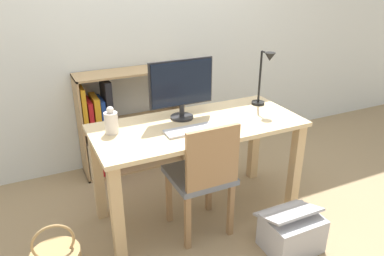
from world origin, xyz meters
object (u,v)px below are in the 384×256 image
(desk_lamp, at_px, (265,74))
(keyboard, at_px, (191,130))
(monitor, at_px, (181,86))
(chair, at_px, (203,175))
(storage_box, at_px, (291,231))
(bookshelf, at_px, (113,125))
(vase, at_px, (111,122))

(desk_lamp, bearing_deg, keyboard, -165.09)
(monitor, relative_size, chair, 0.55)
(chair, xyz_separation_m, storage_box, (0.46, -0.39, -0.34))
(monitor, distance_m, storage_box, 1.22)
(chair, distance_m, bookshelf, 1.17)
(bookshelf, distance_m, storage_box, 1.73)
(keyboard, bearing_deg, chair, -77.44)
(chair, xyz_separation_m, bookshelf, (-0.32, 1.12, -0.03))
(chair, bearing_deg, vase, 137.87)
(storage_box, bearing_deg, bookshelf, 117.07)
(vase, distance_m, desk_lamp, 1.18)
(storage_box, bearing_deg, keyboard, 133.10)
(desk_lamp, bearing_deg, chair, -154.94)
(bookshelf, xyz_separation_m, storage_box, (0.77, -1.52, -0.31))
(monitor, distance_m, chair, 0.62)
(chair, height_order, storage_box, chair)
(keyboard, height_order, desk_lamp, desk_lamp)
(bookshelf, relative_size, storage_box, 2.48)
(vase, distance_m, chair, 0.69)
(vase, xyz_separation_m, desk_lamp, (1.16, -0.01, 0.18))
(vase, xyz_separation_m, storage_box, (0.96, -0.71, -0.69))
(keyboard, distance_m, desk_lamp, 0.76)
(keyboard, relative_size, chair, 0.42)
(monitor, bearing_deg, vase, -175.84)
(chair, relative_size, storage_box, 2.30)
(vase, height_order, desk_lamp, desk_lamp)
(monitor, distance_m, vase, 0.54)
(keyboard, bearing_deg, desk_lamp, 14.91)
(monitor, bearing_deg, bookshelf, 113.12)
(chair, bearing_deg, storage_box, -50.16)
(desk_lamp, xyz_separation_m, bookshelf, (-0.98, 0.82, -0.56))
(monitor, distance_m, bookshelf, 0.99)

